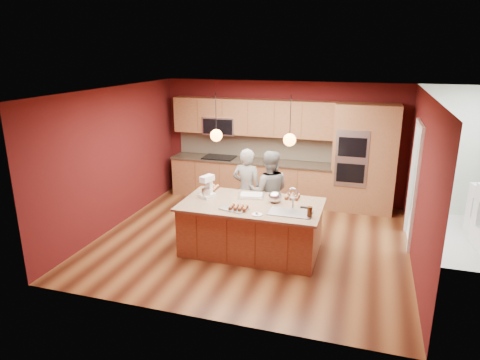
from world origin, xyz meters
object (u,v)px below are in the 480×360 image
(mixing_bowl, at_px, (275,197))
(person_left, at_px, (247,189))
(island, at_px, (252,227))
(person_right, at_px, (269,192))
(stand_mixer, at_px, (207,188))

(mixing_bowl, bearing_deg, person_left, 133.65)
(island, bearing_deg, person_right, 85.68)
(person_right, distance_m, stand_mixer, 1.26)
(island, height_order, mixing_bowl, island)
(person_right, bearing_deg, person_left, -13.65)
(person_left, relative_size, person_right, 1.01)
(person_left, height_order, stand_mixer, person_left)
(stand_mixer, bearing_deg, mixing_bowl, 22.93)
(island, distance_m, person_right, 0.98)
(island, bearing_deg, person_left, 111.58)
(stand_mixer, height_order, mixing_bowl, stand_mixer)
(person_left, distance_m, stand_mixer, 0.99)
(person_left, relative_size, mixing_bowl, 6.74)
(person_left, distance_m, mixing_bowl, 1.04)
(person_right, relative_size, stand_mixer, 4.07)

